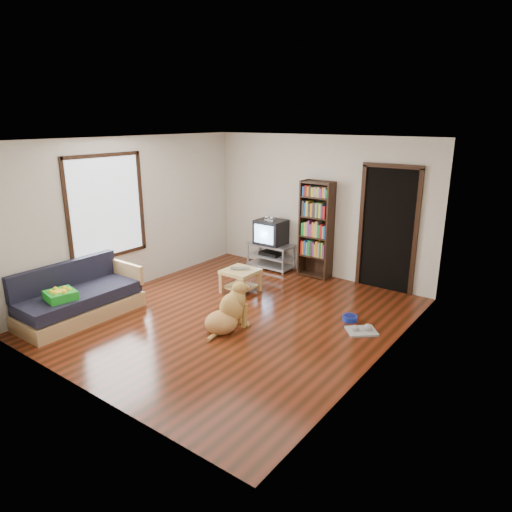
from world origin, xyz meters
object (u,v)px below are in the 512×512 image
Objects in this scene: dog_bowl at (350,318)px; tv_stand at (271,255)px; green_cushion at (60,295)px; laptop at (239,269)px; coffee_table at (241,276)px; grey_rag at (362,331)px; bookshelf at (316,225)px; sofa at (79,300)px; dog at (228,312)px; crt_tv at (272,232)px.

tv_stand is (-2.37, 1.35, 0.23)m from dog_bowl.
laptop is at bearing 76.15° from green_cushion.
green_cushion is at bearing -114.58° from coffee_table.
tv_stand reaches higher than laptop.
coffee_table is (1.19, 2.59, -0.20)m from green_cushion.
laptop is 0.80× the size of grey_rag.
tv_stand is at bearing -174.37° from bookshelf.
green_cushion reaches higher than dog_bowl.
dog is (2.08, 0.99, -0.00)m from sofa.
coffee_table is at bearing 59.69° from sofa.
bookshelf reaches higher than coffee_table.
grey_rag is 0.73× the size of coffee_table.
dog is at bearing 25.54° from sofa.
crt_tv is 0.99m from bookshelf.
laptop is (1.19, 2.56, -0.07)m from green_cushion.
laptop is 1.74m from bookshelf.
laptop is at bearing 122.40° from dog.
crt_tv reaches higher than dog.
green_cushion is 0.65× the size of crt_tv.
tv_stand is 1.20m from bookshelf.
crt_tv reaches higher than coffee_table.
coffee_table is (1.31, 2.24, 0.02)m from sofa.
sofa reaches higher than grey_rag.
crt_tv reaches higher than green_cushion.
tv_stand is 2.86m from dog.
sofa is at bearing -117.32° from bookshelf.
green_cushion is 0.21× the size of bookshelf.
crt_tv is at bearing 103.36° from coffee_table.
green_cushion is at bearing -102.05° from tv_stand.
coffee_table is at bearing 55.11° from laptop.
crt_tv is (0.85, 4.00, 0.26)m from green_cushion.
dog is at bearing -134.46° from dog_bowl.
dog_bowl is 0.39m from grey_rag.
crt_tv is (-0.34, 1.44, 0.33)m from laptop.
laptop is at bearing -76.71° from tv_stand.
dog_bowl is 0.12× the size of sofa.
sofa is at bearing -105.02° from tv_stand.
green_cushion reaches higher than grey_rag.
bookshelf is at bearing 4.32° from crt_tv.
green_cushion is 0.21× the size of sofa.
laptop is 2.37m from grey_rag.
dog_bowl is at bearing 140.19° from grey_rag.
tv_stand reaches higher than dog_bowl.
dog is at bearing -92.49° from laptop.
dog is (-1.26, -1.29, 0.22)m from dog_bowl.
green_cushion is 1.71× the size of dog_bowl.
tv_stand is 0.47m from crt_tv.
coffee_table is (-0.61, -1.48, -0.72)m from bookshelf.
dog is (-1.56, -1.04, 0.24)m from grey_rag.
coffee_table is at bearing -76.43° from tv_stand.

